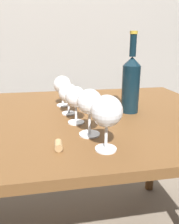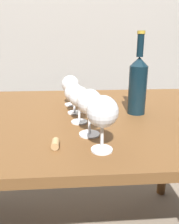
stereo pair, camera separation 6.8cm
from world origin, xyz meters
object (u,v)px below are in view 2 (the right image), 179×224
Objects in this scene: wine_glass_rose at (90,103)px; wine_glass_pinot at (79,97)px; wine_bottle at (138,84)px; wine_glass_port at (70,85)px; wine_glass_white at (103,113)px; wine_glass_amber at (73,93)px; cork at (55,144)px.

wine_glass_rose is 1.10× the size of wine_glass_pinot.
wine_bottle is at bearing 21.42° from wine_glass_pinot.
wine_glass_white is at bearing -79.07° from wine_glass_port.
wine_glass_pinot is at bearing -82.04° from wine_glass_port.
wine_glass_amber is at bearing 176.08° from wine_bottle.
wine_glass_amber is at bearing 102.33° from wine_glass_rose.
wine_glass_white reaches higher than wine_glass_port.
wine_glass_white is at bearing -77.22° from wine_glass_amber.
wine_glass_port is 0.43× the size of wine_bottle.
wine_glass_port is 0.31m from wine_bottle.
wine_glass_port is (-0.01, 0.12, 0.01)m from wine_glass_amber.
wine_glass_pinot reaches higher than wine_glass_amber.
wine_bottle is (0.27, -0.14, 0.03)m from wine_glass_port.
wine_glass_white is at bearing -119.93° from wine_bottle.
wine_glass_white is 0.16m from cork.
wine_glass_white reaches higher than cork.
wine_glass_rose is 1.08× the size of wine_glass_port.
wine_bottle reaches higher than wine_glass_rose.
wine_bottle is (0.21, 0.21, 0.02)m from wine_glass_rose.
wine_glass_pinot is 3.23× the size of cork.
wine_bottle reaches higher than wine_glass_pinot.
wine_bottle is (0.26, -0.02, 0.04)m from wine_glass_amber.
cork is at bearing 167.74° from wine_glass_white.
wine_bottle is at bearing 42.90° from cork.
wine_glass_amber is at bearing 100.30° from wine_glass_pinot.
wine_glass_port is at bearing 84.71° from cork.
wine_glass_rose reaches higher than wine_glass_port.
wine_bottle is at bearing -3.92° from wine_glass_amber.
wine_bottle reaches higher than wine_glass_white.
wine_glass_pinot is at bearing 104.25° from wine_glass_rose.
wine_glass_rose is 0.23m from wine_glass_amber.
wine_glass_amber is at bearing 80.26° from cork.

